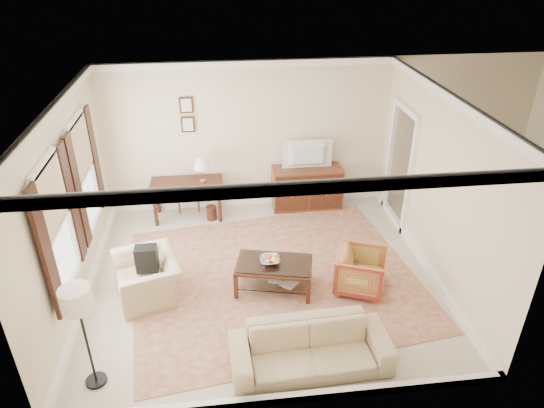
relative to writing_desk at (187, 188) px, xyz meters
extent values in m
cube|color=beige|center=(1.22, -2.06, -0.63)|extent=(5.50, 5.00, 0.01)
cube|color=white|center=(1.22, -2.06, 2.27)|extent=(5.50, 5.00, 0.01)
cube|color=beige|center=(1.22, 0.44, 0.82)|extent=(5.50, 0.01, 2.90)
cube|color=beige|center=(1.22, -4.56, 0.82)|extent=(5.50, 0.01, 2.90)
cube|color=beige|center=(-1.53, -2.06, 0.82)|extent=(0.01, 5.00, 2.90)
cube|color=beige|center=(3.97, -2.06, 0.82)|extent=(0.01, 5.00, 2.90)
cube|color=beige|center=(5.47, -0.91, -0.63)|extent=(3.00, 2.70, 0.01)
cube|color=brown|center=(1.42, -2.14, -0.63)|extent=(4.89, 4.35, 0.01)
cube|color=#472114|center=(0.00, 0.00, 0.09)|extent=(1.36, 0.68, 0.05)
cylinder|color=#472114|center=(-0.60, -0.26, -0.29)|extent=(0.07, 0.07, 0.70)
cylinder|color=#472114|center=(0.60, -0.26, -0.29)|extent=(0.07, 0.07, 0.70)
cylinder|color=#472114|center=(-0.60, 0.26, -0.29)|extent=(0.07, 0.07, 0.70)
cylinder|color=#472114|center=(0.60, 0.26, -0.29)|extent=(0.07, 0.07, 0.70)
cube|color=brown|center=(2.35, 0.15, -0.21)|extent=(1.37, 0.53, 0.84)
imported|color=black|center=(2.35, 0.13, 0.67)|extent=(0.93, 0.54, 0.12)
cube|color=#472114|center=(1.38, -2.40, -0.19)|extent=(1.27, 0.91, 0.04)
cube|color=silver|center=(1.38, -2.40, -0.15)|extent=(1.19, 0.84, 0.01)
cube|color=silver|center=(1.38, -2.40, -0.47)|extent=(1.17, 0.82, 0.02)
cube|color=#472114|center=(0.78, -2.57, -0.41)|extent=(0.07, 0.07, 0.45)
cube|color=#472114|center=(1.84, -2.82, -0.41)|extent=(0.07, 0.07, 0.45)
cube|color=#472114|center=(0.92, -1.98, -0.41)|extent=(0.07, 0.07, 0.45)
cube|color=#472114|center=(1.97, -2.23, -0.41)|extent=(0.07, 0.07, 0.45)
imported|color=silver|center=(1.31, -2.38, -0.10)|extent=(0.42, 0.42, 0.10)
imported|color=brown|center=(1.31, -2.34, -0.45)|extent=(0.28, 0.12, 0.38)
imported|color=brown|center=(1.54, -2.45, -0.45)|extent=(0.22, 0.22, 0.38)
imported|color=maroon|center=(2.69, -2.56, -0.27)|extent=(0.89, 0.92, 0.74)
imported|color=tan|center=(-0.53, -2.34, -0.19)|extent=(0.92, 1.16, 0.88)
cube|color=black|center=(-0.51, -2.28, 0.05)|extent=(0.28, 0.36, 0.40)
imported|color=tan|center=(1.64, -4.01, -0.24)|extent=(2.03, 0.67, 0.78)
cylinder|color=black|center=(-1.02, -3.95, -0.61)|extent=(0.26, 0.26, 0.04)
cylinder|color=black|center=(-1.02, -3.95, -0.01)|extent=(0.03, 0.03, 1.21)
cylinder|color=silver|center=(-1.02, -3.95, 0.67)|extent=(0.36, 0.36, 0.28)
camera|label=1|loc=(0.63, -8.35, 4.18)|focal=32.00mm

